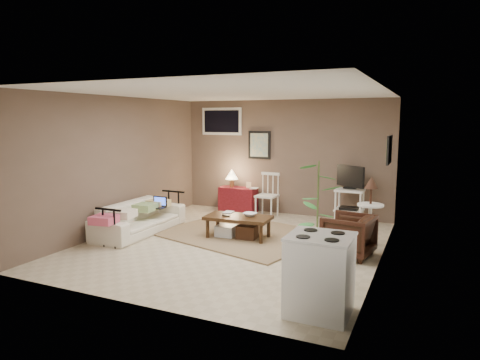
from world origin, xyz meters
The scene contains 20 objects.
floor centered at (0.00, 0.00, 0.00)m, with size 5.00×5.00×0.00m, color #C1B293.
art_back centered at (-0.55, 2.48, 1.45)m, with size 0.50×0.03×0.60m, color black.
art_right centered at (2.23, 1.05, 1.52)m, with size 0.03×0.60×0.45m, color black.
window centered at (-1.45, 2.48, 1.95)m, with size 0.96×0.03×0.60m, color silver.
rug centered at (-0.11, 0.58, 0.01)m, with size 2.61×2.09×0.03m, color #8F7353.
coffee_table centered at (-0.07, 0.31, 0.23)m, with size 1.12×0.62×0.41m.
sofa centered at (-1.80, -0.06, 0.37)m, with size 1.87×0.55×0.73m, color beige.
sofa_pillows centered at (-1.76, -0.28, 0.45)m, with size 0.36×1.78×0.13m, color #F1E3C7, non-canonical shape.
sofa_end_rails centered at (-1.69, -0.06, 0.31)m, with size 0.50×1.87×0.63m, color black, non-canonical shape.
laptop centered at (-1.62, 0.26, 0.47)m, with size 0.29×0.21×0.20m.
red_console centered at (-0.96, 2.25, 0.32)m, with size 0.80×0.36×0.93m.
spindle_chair centered at (-0.23, 2.12, 0.42)m, with size 0.42×0.42×0.90m.
tv_stand centered at (1.45, 2.15, 0.59)m, with size 0.58×0.43×1.12m.
side_table centered at (2.00, 0.87, 0.68)m, with size 0.41×0.41×1.10m.
armchair centered at (1.79, 0.16, 0.34)m, with size 0.66×0.62×0.68m, color black.
potted_plant centered at (1.60, -0.96, 0.81)m, with size 0.38×0.38×1.52m.
stove centered at (1.87, -1.89, 0.42)m, with size 0.65×0.60×0.84m.
bowl centered at (0.12, 0.40, 0.50)m, with size 0.23×0.06×0.23m, color #361F0E.
book_table centered at (-0.40, 0.48, 0.49)m, with size 0.15×0.02×0.21m, color #361F0E.
book_console centered at (-0.64, 2.21, 0.64)m, with size 0.16×0.02×0.21m, color #361F0E.
Camera 1 is at (2.86, -6.05, 2.00)m, focal length 32.00 mm.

